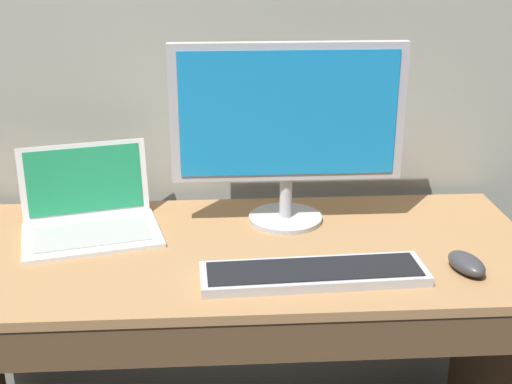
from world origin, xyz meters
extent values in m
cube|color=#A87A4C|center=(0.00, 0.00, 0.70)|extent=(1.47, 0.62, 0.02)
cube|color=brown|center=(0.71, 0.00, 0.34)|extent=(0.05, 0.57, 0.69)
cube|color=brown|center=(0.00, -0.30, 0.64)|extent=(1.41, 0.02, 0.09)
cube|color=white|center=(-0.34, 0.08, 0.72)|extent=(0.37, 0.30, 0.01)
cube|color=#ACACAC|center=(-0.34, 0.07, 0.72)|extent=(0.30, 0.21, 0.00)
cube|color=white|center=(-0.38, 0.21, 0.82)|extent=(0.32, 0.11, 0.19)
cube|color=#23935B|center=(-0.38, 0.20, 0.82)|extent=(0.29, 0.10, 0.17)
cylinder|color=#B7B7BC|center=(0.14, 0.15, 0.72)|extent=(0.19, 0.19, 0.01)
cylinder|color=#B7B7BC|center=(0.14, 0.15, 0.78)|extent=(0.03, 0.03, 0.11)
cube|color=#B7B7BC|center=(0.14, 0.14, 1.00)|extent=(0.58, 0.03, 0.34)
cube|color=#198CD8|center=(0.14, 0.12, 1.00)|extent=(0.53, 0.00, 0.31)
cube|color=#BCBCC1|center=(0.17, -0.17, 0.72)|extent=(0.50, 0.16, 0.02)
cube|color=black|center=(0.17, -0.17, 0.73)|extent=(0.47, 0.13, 0.00)
ellipsoid|color=#38383D|center=(0.51, -0.16, 0.73)|extent=(0.09, 0.12, 0.04)
camera|label=1|loc=(-0.03, -1.47, 1.41)|focal=47.46mm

